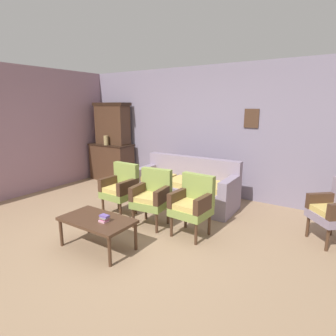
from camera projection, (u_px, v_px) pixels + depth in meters
ground_plane at (129, 238)px, 4.07m from camera, size 7.68×7.68×0.00m
wall_back_with_decor at (209, 131)px, 5.91m from camera, size 6.40×0.09×2.70m
wall_left_side at (4, 133)px, 5.50m from camera, size 0.06×5.20×2.70m
side_cabinet at (112, 162)px, 7.16m from camera, size 1.16×0.55×0.93m
cabinet_upper_hutch at (112, 123)px, 7.01m from camera, size 0.99×0.38×1.03m
vase_on_cabinet at (106, 140)px, 6.87m from camera, size 0.11×0.11×0.23m
floral_couch at (186, 188)px, 5.38m from camera, size 1.98×0.84×0.90m
armchair_near_cabinet at (121, 187)px, 4.85m from camera, size 0.53×0.50×0.90m
armchair_by_doorway at (152, 195)px, 4.41m from camera, size 0.57×0.55×0.90m
armchair_row_middle at (193, 203)px, 4.07m from camera, size 0.55×0.52×0.90m
wingback_chair_by_fireplace at (336, 209)px, 3.82m from camera, size 0.71×0.71×0.90m
coffee_table at (97, 222)px, 3.70m from camera, size 1.00×0.56×0.42m
book_stack_on_table at (104, 219)px, 3.59m from camera, size 0.13×0.10×0.09m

